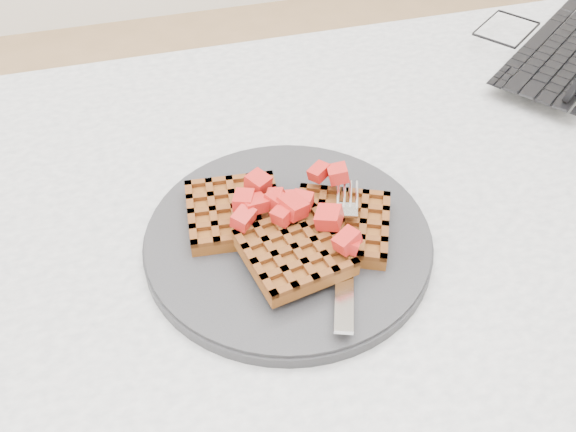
{
  "coord_description": "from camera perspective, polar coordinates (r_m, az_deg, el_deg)",
  "views": [
    {
      "loc": [
        -0.22,
        -0.41,
        1.21
      ],
      "look_at": [
        -0.1,
        0.0,
        0.79
      ],
      "focal_mm": 40.0,
      "sensor_mm": 36.0,
      "label": 1
    }
  ],
  "objects": [
    {
      "name": "fork",
      "position": [
        0.6,
        5.11,
        -2.94
      ],
      "size": [
        0.08,
        0.18,
        0.02
      ],
      "primitive_type": null,
      "rotation": [
        0.0,
        0.0,
        -0.35
      ],
      "color": "silver",
      "rests_on": "plate"
    },
    {
      "name": "plate",
      "position": [
        0.62,
        0.0,
        -2.09
      ],
      "size": [
        0.28,
        0.28,
        0.02
      ],
      "primitive_type": "cylinder",
      "color": "#252528",
      "rests_on": "table"
    },
    {
      "name": "laptop",
      "position": [
        0.96,
        23.15,
        14.5
      ],
      "size": [
        0.35,
        0.34,
        0.2
      ],
      "rotation": [
        0.0,
        0.0,
        3.79
      ],
      "color": "black",
      "rests_on": "table"
    },
    {
      "name": "table",
      "position": [
        0.74,
        7.71,
        -7.27
      ],
      "size": [
        1.2,
        0.8,
        0.75
      ],
      "color": "silver",
      "rests_on": "ground"
    },
    {
      "name": "waffles",
      "position": [
        0.61,
        0.11,
        -1.09
      ],
      "size": [
        0.2,
        0.17,
        0.03
      ],
      "color": "brown",
      "rests_on": "plate"
    },
    {
      "name": "strawberry_pile",
      "position": [
        0.59,
        0.0,
        0.97
      ],
      "size": [
        0.15,
        0.15,
        0.02
      ],
      "primitive_type": null,
      "color": "maroon",
      "rests_on": "waffles"
    }
  ]
}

